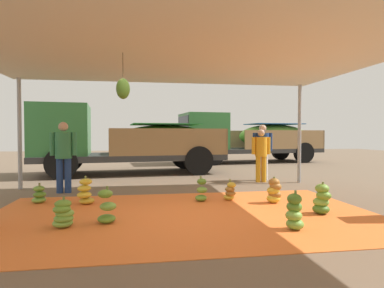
{
  "coord_description": "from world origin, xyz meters",
  "views": [
    {
      "loc": [
        -0.74,
        -5.54,
        1.4
      ],
      "look_at": [
        0.42,
        1.9,
        1.18
      ],
      "focal_mm": 30.44,
      "sensor_mm": 36.0,
      "label": 1
    }
  ],
  "objects_px": {
    "worker_1": "(261,151)",
    "banana_bunch_8": "(107,208)",
    "banana_bunch_7": "(63,214)",
    "banana_bunch_3": "(202,191)",
    "worker_0": "(64,152)",
    "banana_bunch_2": "(230,192)",
    "cargo_truck_far": "(247,138)",
    "worker_2": "(263,148)",
    "banana_bunch_4": "(322,200)",
    "banana_bunch_5": "(274,191)",
    "banana_bunch_0": "(294,213)",
    "banana_bunch_9": "(85,192)",
    "banana_bunch_6": "(39,195)",
    "cargo_truck_main": "(123,140)"
  },
  "relations": [
    {
      "from": "banana_bunch_0",
      "to": "banana_bunch_6",
      "type": "xyz_separation_m",
      "value": [
        -4.27,
        2.52,
        -0.09
      ]
    },
    {
      "from": "cargo_truck_far",
      "to": "worker_1",
      "type": "height_order",
      "value": "cargo_truck_far"
    },
    {
      "from": "banana_bunch_8",
      "to": "worker_1",
      "type": "bearing_deg",
      "value": 44.04
    },
    {
      "from": "banana_bunch_8",
      "to": "cargo_truck_far",
      "type": "distance_m",
      "value": 11.98
    },
    {
      "from": "worker_2",
      "to": "banana_bunch_7",
      "type": "bearing_deg",
      "value": -137.77
    },
    {
      "from": "banana_bunch_2",
      "to": "banana_bunch_3",
      "type": "relative_size",
      "value": 0.85
    },
    {
      "from": "banana_bunch_7",
      "to": "banana_bunch_3",
      "type": "bearing_deg",
      "value": 33.19
    },
    {
      "from": "banana_bunch_0",
      "to": "worker_1",
      "type": "xyz_separation_m",
      "value": [
        1.25,
        4.64,
        0.65
      ]
    },
    {
      "from": "banana_bunch_4",
      "to": "cargo_truck_main",
      "type": "distance_m",
      "value": 7.64
    },
    {
      "from": "banana_bunch_3",
      "to": "banana_bunch_6",
      "type": "bearing_deg",
      "value": 174.5
    },
    {
      "from": "cargo_truck_main",
      "to": "banana_bunch_8",
      "type": "bearing_deg",
      "value": -89.16
    },
    {
      "from": "banana_bunch_8",
      "to": "worker_0",
      "type": "bearing_deg",
      "value": 113.92
    },
    {
      "from": "banana_bunch_8",
      "to": "worker_1",
      "type": "xyz_separation_m",
      "value": [
        4.01,
        3.88,
        0.65
      ]
    },
    {
      "from": "banana_bunch_3",
      "to": "banana_bunch_7",
      "type": "bearing_deg",
      "value": -146.81
    },
    {
      "from": "banana_bunch_0",
      "to": "banana_bunch_9",
      "type": "xyz_separation_m",
      "value": [
        -3.33,
        2.25,
        -0.01
      ]
    },
    {
      "from": "banana_bunch_3",
      "to": "banana_bunch_9",
      "type": "xyz_separation_m",
      "value": [
        -2.35,
        0.05,
        0.02
      ]
    },
    {
      "from": "banana_bunch_3",
      "to": "banana_bunch_4",
      "type": "relative_size",
      "value": 0.93
    },
    {
      "from": "banana_bunch_9",
      "to": "banana_bunch_4",
      "type": "bearing_deg",
      "value": -18.77
    },
    {
      "from": "banana_bunch_6",
      "to": "worker_2",
      "type": "xyz_separation_m",
      "value": [
        5.71,
        2.48,
        0.82
      ]
    },
    {
      "from": "banana_bunch_3",
      "to": "banana_bunch_0",
      "type": "bearing_deg",
      "value": -66.04
    },
    {
      "from": "banana_bunch_6",
      "to": "banana_bunch_7",
      "type": "xyz_separation_m",
      "value": [
        0.9,
        -1.89,
        0.03
      ]
    },
    {
      "from": "banana_bunch_4",
      "to": "banana_bunch_5",
      "type": "distance_m",
      "value": 1.09
    },
    {
      "from": "cargo_truck_main",
      "to": "worker_2",
      "type": "height_order",
      "value": "cargo_truck_main"
    },
    {
      "from": "banana_bunch_3",
      "to": "cargo_truck_main",
      "type": "height_order",
      "value": "cargo_truck_main"
    },
    {
      "from": "banana_bunch_9",
      "to": "worker_2",
      "type": "height_order",
      "value": "worker_2"
    },
    {
      "from": "banana_bunch_0",
      "to": "worker_1",
      "type": "distance_m",
      "value": 4.85
    },
    {
      "from": "banana_bunch_4",
      "to": "banana_bunch_5",
      "type": "height_order",
      "value": "banana_bunch_4"
    },
    {
      "from": "worker_1",
      "to": "banana_bunch_8",
      "type": "bearing_deg",
      "value": -135.96
    },
    {
      "from": "banana_bunch_9",
      "to": "cargo_truck_main",
      "type": "distance_m",
      "value": 5.25
    },
    {
      "from": "banana_bunch_3",
      "to": "worker_1",
      "type": "bearing_deg",
      "value": 47.6
    },
    {
      "from": "banana_bunch_3",
      "to": "banana_bunch_6",
      "type": "xyz_separation_m",
      "value": [
        -3.3,
        0.32,
        -0.05
      ]
    },
    {
      "from": "banana_bunch_0",
      "to": "worker_0",
      "type": "bearing_deg",
      "value": 137.7
    },
    {
      "from": "worker_2",
      "to": "banana_bunch_4",
      "type": "bearing_deg",
      "value": -97.08
    },
    {
      "from": "banana_bunch_8",
      "to": "banana_bunch_9",
      "type": "height_order",
      "value": "banana_bunch_8"
    },
    {
      "from": "banana_bunch_7",
      "to": "banana_bunch_9",
      "type": "bearing_deg",
      "value": 88.12
    },
    {
      "from": "banana_bunch_5",
      "to": "banana_bunch_7",
      "type": "xyz_separation_m",
      "value": [
        -3.83,
        -1.17,
        -0.04
      ]
    },
    {
      "from": "banana_bunch_9",
      "to": "worker_0",
      "type": "bearing_deg",
      "value": 116.89
    },
    {
      "from": "banana_bunch_3",
      "to": "worker_0",
      "type": "relative_size",
      "value": 0.31
    },
    {
      "from": "banana_bunch_7",
      "to": "worker_2",
      "type": "height_order",
      "value": "worker_2"
    },
    {
      "from": "banana_bunch_0",
      "to": "banana_bunch_7",
      "type": "height_order",
      "value": "banana_bunch_0"
    },
    {
      "from": "banana_bunch_0",
      "to": "cargo_truck_main",
      "type": "distance_m",
      "value": 7.97
    },
    {
      "from": "banana_bunch_5",
      "to": "banana_bunch_9",
      "type": "relative_size",
      "value": 0.94
    },
    {
      "from": "banana_bunch_2",
      "to": "banana_bunch_5",
      "type": "bearing_deg",
      "value": -24.73
    },
    {
      "from": "banana_bunch_7",
      "to": "cargo_truck_main",
      "type": "xyz_separation_m",
      "value": [
        0.52,
        6.76,
        1.0
      ]
    },
    {
      "from": "worker_1",
      "to": "banana_bunch_7",
      "type": "bearing_deg",
      "value": -139.1
    },
    {
      "from": "cargo_truck_far",
      "to": "worker_2",
      "type": "distance_m",
      "value": 6.43
    },
    {
      "from": "banana_bunch_0",
      "to": "banana_bunch_8",
      "type": "relative_size",
      "value": 0.98
    },
    {
      "from": "cargo_truck_main",
      "to": "banana_bunch_3",
      "type": "bearing_deg",
      "value": -70.09
    },
    {
      "from": "banana_bunch_3",
      "to": "worker_0",
      "type": "height_order",
      "value": "worker_0"
    },
    {
      "from": "banana_bunch_2",
      "to": "worker_2",
      "type": "xyz_separation_m",
      "value": [
        1.8,
        2.82,
        0.8
      ]
    }
  ]
}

